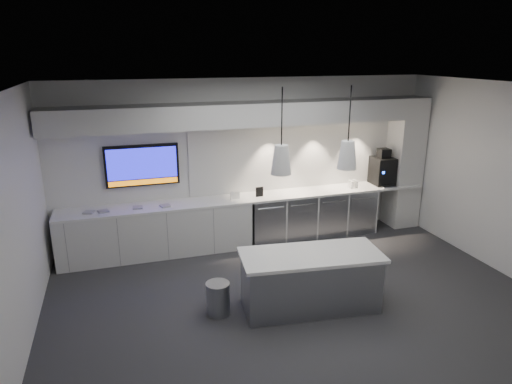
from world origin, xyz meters
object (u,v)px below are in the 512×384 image
object	(u,v)px
wall_tv	(142,165)
coffee_machine	(383,170)
island	(310,280)
bin	(218,298)

from	to	relation	value
wall_tv	coffee_machine	xyz separation A→B (m)	(4.61, -0.25, -0.37)
island	bin	bearing A→B (deg)	176.74
wall_tv	bin	bearing A→B (deg)	-73.44
island	coffee_machine	world-z (taller)	coffee_machine
bin	wall_tv	bearing A→B (deg)	106.56
wall_tv	island	xyz separation A→B (m)	(2.00, -2.69, -1.15)
island	coffee_machine	size ratio (longest dim) A/B	2.80
island	bin	xyz separation A→B (m)	(-1.26, 0.21, -0.18)
wall_tv	coffee_machine	distance (m)	4.63
coffee_machine	wall_tv	bearing A→B (deg)	178.59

